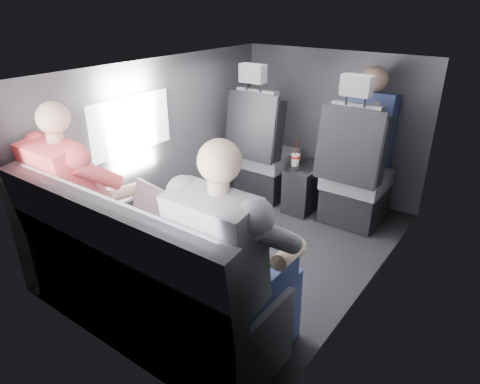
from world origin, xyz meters
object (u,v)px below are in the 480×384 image
Objects in this scene: laptop_silver at (167,214)px; front_seat_left at (263,157)px; laptop_black at (255,242)px; passenger_rear_right at (235,259)px; passenger_front_right at (368,130)px; center_console at (306,187)px; soda_cup at (295,160)px; rear_bench at (143,283)px; passenger_rear_left at (83,197)px; laptop_white at (105,191)px; front_seat_right at (354,179)px.

front_seat_left is at bearing 104.49° from laptop_silver.
laptop_silver is at bearing -175.06° from laptop_black.
passenger_front_right is (-0.15, 2.07, 0.11)m from passenger_rear_right.
center_console is 1.91× the size of soda_cup.
passenger_front_right reaches higher than rear_bench.
front_seat_left reaches higher than rear_bench.
center_console is 1.18× the size of laptop_black.
laptop_silver is 0.61m from passenger_rear_right.
passenger_rear_right is (0.59, -0.15, 0.01)m from laptop_silver.
laptop_black is 0.32× the size of passenger_rear_left.
passenger_rear_left is at bearing -99.93° from laptop_white.
passenger_front_right is at bearing 78.87° from rear_bench.
front_seat_left is 3.11× the size of laptop_black.
front_seat_right is 1.00× the size of passenger_rear_right.
center_console is 1.94m from rear_bench.
center_console is 1.76m from laptop_silver.
passenger_rear_left is at bearing 171.01° from rear_bench.
soda_cup is 0.30× the size of passenger_front_right.
passenger_front_right is at bearing 95.56° from front_seat_right.
laptop_silver is 1.97m from passenger_front_right.
rear_bench is 2.25m from passenger_front_right.
laptop_black reaches higher than laptop_white.
passenger_rear_left is 0.99× the size of passenger_rear_right.
front_seat_right is 1.74m from laptop_silver.
passenger_rear_left is (-0.02, -0.14, 0.01)m from laptop_white.
passenger_rear_right is at bearing 9.36° from rear_bench.
laptop_silver is at bearing 14.15° from passenger_rear_left.
laptop_silver is at bearing -87.72° from soda_cup.
soda_cup is 1.90m from passenger_rear_right.
laptop_silver is (0.55, 0.00, 0.00)m from laptop_white.
front_seat_right is at bearing 59.87° from passenger_rear_left.
laptop_black is (0.64, -1.58, 0.17)m from soda_cup.
front_seat_left is at bearing 119.53° from passenger_rear_right.
passenger_rear_right is at bearing -0.00° from passenger_rear_left.
laptop_silver is at bearing 94.93° from rear_bench.
front_seat_left is at bearing 103.31° from rear_bench.
rear_bench is 0.69m from passenger_rear_left.
soda_cup is (-0.09, 1.87, 0.16)m from rear_bench.
rear_bench is at bearing -170.64° from passenger_rear_right.
passenger_front_right reaches higher than center_console.
rear_bench reaches higher than soda_cup.
laptop_black is (0.55, 0.29, 0.33)m from rear_bench.
front_seat_left reaches higher than laptop_silver.
passenger_front_right reaches higher than soda_cup.
rear_bench is at bearing -76.69° from front_seat_left.
front_seat_left is 1.00× the size of front_seat_right.
soda_cup is 0.20× the size of passenger_rear_left.
laptop_black is 0.32× the size of passenger_rear_right.
soda_cup is 1.71m from laptop_black.
passenger_front_right is (1.00, 1.92, 0.12)m from laptop_white.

